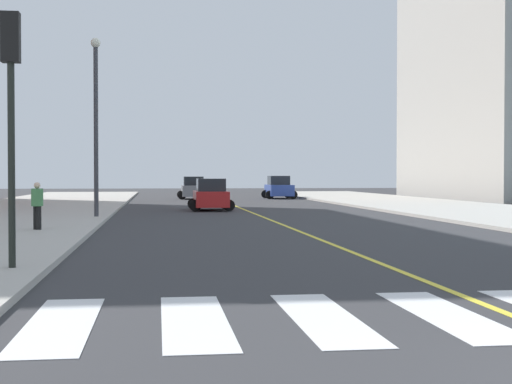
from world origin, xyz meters
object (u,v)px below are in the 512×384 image
object	(u,v)px
car_red_nearest	(211,196)
street_lamp	(96,112)
car_blue_third	(279,188)
pedestrian_walking_west	(37,203)
traffic_light_far_corner	(11,89)
car_gray_second	(193,189)

from	to	relation	value
car_red_nearest	street_lamp	world-z (taller)	street_lamp
car_blue_third	pedestrian_walking_west	size ratio (longest dim) A/B	2.72
traffic_light_far_corner	pedestrian_walking_west	bearing A→B (deg)	96.22
car_red_nearest	street_lamp	xyz separation A→B (m)	(-5.74, -8.39, 3.99)
car_red_nearest	street_lamp	distance (m)	10.92
car_gray_second	car_blue_third	xyz separation A→B (m)	(7.41, 0.41, 0.03)
car_red_nearest	car_gray_second	world-z (taller)	car_gray_second
pedestrian_walking_west	street_lamp	xyz separation A→B (m)	(1.34, 8.10, 3.79)
traffic_light_far_corner	car_blue_third	bearing A→B (deg)	74.73
car_blue_third	pedestrian_walking_west	bearing A→B (deg)	69.48
car_gray_second	traffic_light_far_corner	xyz separation A→B (m)	(-5.86, -48.23, 2.83)
traffic_light_far_corner	car_gray_second	bearing A→B (deg)	83.07
car_gray_second	car_blue_third	distance (m)	7.42
car_blue_third	pedestrian_walking_west	xyz separation A→B (m)	(-14.46, -37.79, 0.13)
car_red_nearest	car_blue_third	size ratio (longest dim) A/B	0.92
car_blue_third	car_red_nearest	bearing A→B (deg)	71.29
car_blue_third	traffic_light_far_corner	xyz separation A→B (m)	(-13.27, -48.64, 2.80)
car_gray_second	street_lamp	world-z (taller)	street_lamp
traffic_light_far_corner	pedestrian_walking_west	xyz separation A→B (m)	(-1.18, 10.85, -2.68)
car_red_nearest	car_blue_third	xyz separation A→B (m)	(7.38, 21.30, 0.07)
car_red_nearest	traffic_light_far_corner	size ratio (longest dim) A/B	0.80
car_red_nearest	traffic_light_far_corner	bearing A→B (deg)	-102.15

